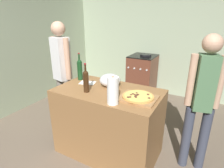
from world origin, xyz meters
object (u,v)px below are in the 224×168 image
Objects in this scene: mixing_bowl at (110,80)px; stove at (142,76)px; person_in_stripes at (62,70)px; person_in_red at (202,99)px; paper_towel_roll at (113,91)px; pizza at (138,96)px; wine_bottle_green at (80,69)px; wine_bottle_clear at (86,80)px.

stove is at bearing 97.38° from mixing_bowl.
mixing_bowl is 0.16× the size of person_in_stripes.
paper_towel_roll is at bearing -145.83° from person_in_red.
person_in_stripes is at bearing 175.71° from mixing_bowl.
mixing_bowl reaches higher than pizza.
pizza is 0.50m from mixing_bowl.
person_in_red reaches higher than stove.
mixing_bowl is at bearing -173.06° from person_in_red.
person_in_stripes reaches higher than person_in_red.
person_in_stripes is (-0.63, -1.85, 0.52)m from stove.
mixing_bowl is 0.51m from wine_bottle_green.
stove is (0.25, 1.90, -0.60)m from wine_bottle_green.
wine_bottle_green is 1.60m from person_in_red.
person_in_stripes reaches higher than pizza.
wine_bottle_clear is (0.35, -0.32, -0.01)m from wine_bottle_green.
person_in_stripes is (-1.16, 0.49, -0.07)m from paper_towel_roll.
person_in_stripes is (-1.35, 0.25, 0.05)m from pizza.
mixing_bowl is at bearing -4.29° from person_in_stripes.
person_in_red is (1.24, 0.43, -0.14)m from wine_bottle_clear.
person_in_red is at bearing 6.94° from mixing_bowl.
person_in_stripes reaches higher than wine_bottle_clear.
wine_bottle_clear is 0.82m from person_in_stripes.
paper_towel_roll is at bearing -56.98° from mixing_bowl.
stove is at bearing 92.39° from wine_bottle_clear.
wine_bottle_green is 0.23× the size of person_in_stripes.
person_in_red is at bearing 19.24° from wine_bottle_clear.
paper_towel_roll is at bearing -29.66° from wine_bottle_green.
person_in_stripes is (-0.38, 0.04, -0.08)m from wine_bottle_green.
pizza is 0.99× the size of wine_bottle_clear.
person_in_stripes is (-0.73, 0.37, -0.07)m from wine_bottle_clear.
mixing_bowl is at bearing -82.62° from stove.
wine_bottle_green is 0.39× the size of stove.
wine_bottle_clear is 0.21× the size of person_in_stripes.
stove is 0.60× the size of person_in_red.
wine_bottle_green is 1.09× the size of wine_bottle_clear.
stove is (-0.71, 2.11, -0.47)m from pizza.
person_in_stripes is 1.97m from person_in_red.
stove is (-0.25, 1.92, -0.53)m from mixing_bowl.
person_in_red is at bearing 34.17° from paper_towel_roll.
stove is (-0.52, 2.34, -0.59)m from paper_towel_roll.
pizza is 2.27m from stove.
pizza is 1.37m from person_in_stripes.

